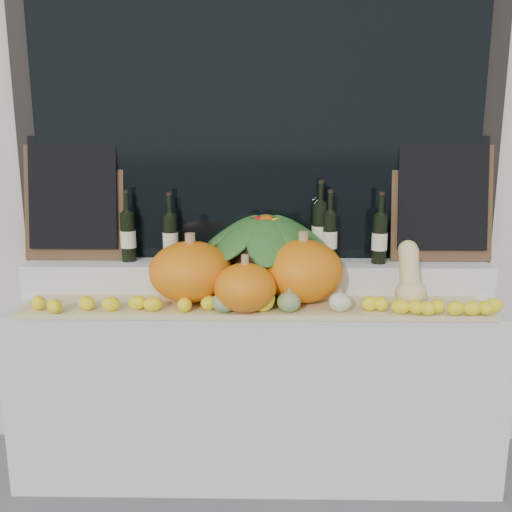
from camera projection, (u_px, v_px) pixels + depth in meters
storefront_facade at (258, 25)px, 3.14m from camera, size 7.00×0.94×4.50m
display_sill at (256, 386)px, 2.83m from camera, size 2.30×0.55×0.88m
rear_tier at (257, 277)px, 2.86m from camera, size 2.30×0.25×0.16m
straw_bedding at (256, 307)px, 2.61m from camera, size 2.10×0.32×0.02m
pumpkin_left at (191, 271)px, 2.64m from camera, size 0.50×0.50×0.28m
pumpkin_right at (303, 271)px, 2.63m from camera, size 0.47×0.47×0.29m
pumpkin_center at (245, 288)px, 2.49m from camera, size 0.33×0.33×0.21m
butternut_squash at (410, 279)px, 2.57m from camera, size 0.14×0.21×0.29m
decorative_gourds at (273, 301)px, 2.49m from camera, size 0.61×0.12×0.14m
lemon_heap at (255, 305)px, 2.49m from camera, size 2.20×0.16×0.06m
produce_bowl at (266, 239)px, 2.81m from camera, size 0.70×0.70×0.25m
wine_bottle_far_left at (128, 236)px, 2.84m from camera, size 0.08×0.08×0.36m
wine_bottle_near_left at (171, 238)px, 2.82m from camera, size 0.08×0.08×0.35m
wine_bottle_tall at (320, 231)px, 2.84m from camera, size 0.08×0.08×0.40m
wine_bottle_near_right at (330, 236)px, 2.81m from camera, size 0.08×0.08×0.36m
wine_bottle_far_right at (380, 238)px, 2.79m from camera, size 0.08×0.08×0.35m
chalkboard_left at (74, 196)px, 2.85m from camera, size 0.50×0.13×0.62m
chalkboard_right at (442, 196)px, 2.82m from camera, size 0.50×0.13×0.62m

